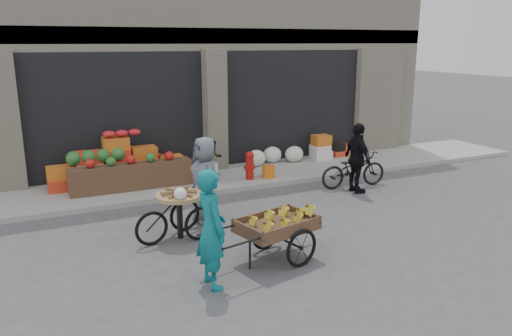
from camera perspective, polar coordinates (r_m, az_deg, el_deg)
name	(u,v)px	position (r m, az deg, el deg)	size (l,w,h in m)	color
ground	(312,234)	(9.37, 6.45, -7.49)	(80.00, 80.00, 0.00)	#424244
sidewalk	(228,178)	(12.83, -3.17, -1.11)	(18.00, 2.20, 0.12)	gray
building	(179,44)	(16.09, -8.81, 13.79)	(14.00, 6.45, 7.00)	beige
fruit_display	(127,162)	(12.27, -14.51, 0.67)	(3.10, 1.12, 1.24)	red
pineapple_bin	(207,174)	(12.05, -5.60, -0.66)	(0.52, 0.52, 0.50)	silver
fire_hydrant	(250,164)	(12.37, -0.74, 0.44)	(0.22, 0.22, 0.71)	#A5140F
orange_bucket	(268,172)	(12.59, 1.43, -0.41)	(0.32, 0.32, 0.30)	orange
right_bay_goods	(304,151)	(14.41, 5.56, 1.98)	(3.35, 0.60, 0.70)	silver
seated_person	(214,158)	(12.67, -4.84, 1.11)	(0.45, 0.35, 0.93)	black
banana_cart	(275,223)	(8.02, 2.13, -6.33)	(2.24, 1.29, 0.88)	brown
vendor_woman	(211,229)	(7.15, -5.13, -6.93)	(0.64, 0.42, 1.76)	#0E696F
tricycle_cart	(179,209)	(9.03, -8.79, -4.60)	(1.46, 0.98, 0.95)	#9E7F51
vendor_grey	(205,180)	(9.77, -5.83, -1.33)	(0.83, 0.54, 1.69)	slate
bicycle	(353,169)	(12.34, 11.07, -0.12)	(0.60, 1.72, 0.90)	black
cyclist	(357,158)	(11.82, 11.51, 1.09)	(0.97, 0.40, 1.65)	black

